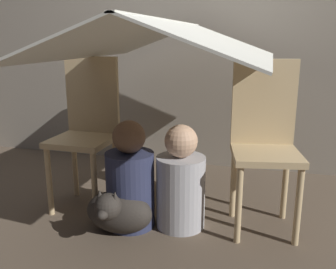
{
  "coord_description": "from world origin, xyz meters",
  "views": [
    {
      "loc": [
        0.56,
        -1.82,
        1.09
      ],
      "look_at": [
        0.0,
        0.24,
        0.54
      ],
      "focal_mm": 40.0,
      "sensor_mm": 36.0,
      "label": 1
    }
  ],
  "objects_px": {
    "chair_left": "(87,127)",
    "person_front": "(130,181)",
    "person_second": "(181,184)",
    "dog": "(118,211)",
    "chair_right": "(265,139)"
  },
  "relations": [
    {
      "from": "dog",
      "to": "chair_left",
      "type": "bearing_deg",
      "value": 135.1
    },
    {
      "from": "chair_right",
      "to": "chair_left",
      "type": "bearing_deg",
      "value": 169.23
    },
    {
      "from": "chair_left",
      "to": "person_front",
      "type": "relative_size",
      "value": 1.52
    },
    {
      "from": "chair_right",
      "to": "person_second",
      "type": "bearing_deg",
      "value": -172.24
    },
    {
      "from": "chair_right",
      "to": "person_second",
      "type": "relative_size",
      "value": 1.57
    },
    {
      "from": "person_second",
      "to": "person_front",
      "type": "bearing_deg",
      "value": -166.37
    },
    {
      "from": "person_second",
      "to": "dog",
      "type": "xyz_separation_m",
      "value": [
        -0.32,
        -0.19,
        -0.13
      ]
    },
    {
      "from": "person_second",
      "to": "dog",
      "type": "height_order",
      "value": "person_second"
    },
    {
      "from": "chair_left",
      "to": "person_second",
      "type": "bearing_deg",
      "value": -11.88
    },
    {
      "from": "chair_left",
      "to": "person_front",
      "type": "bearing_deg",
      "value": -29.5
    },
    {
      "from": "person_front",
      "to": "person_second",
      "type": "bearing_deg",
      "value": 13.63
    },
    {
      "from": "chair_left",
      "to": "dog",
      "type": "relative_size",
      "value": 2.49
    },
    {
      "from": "dog",
      "to": "person_front",
      "type": "bearing_deg",
      "value": 73.57
    },
    {
      "from": "dog",
      "to": "chair_right",
      "type": "bearing_deg",
      "value": 23.61
    },
    {
      "from": "chair_left",
      "to": "person_second",
      "type": "distance_m",
      "value": 0.73
    }
  ]
}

